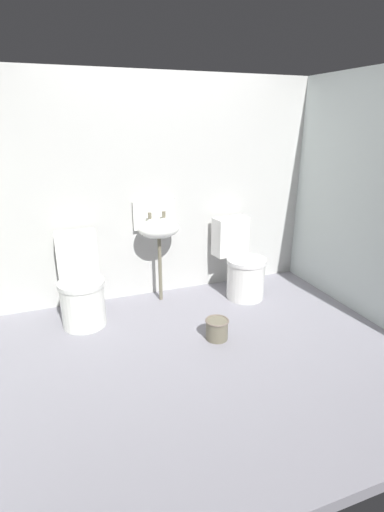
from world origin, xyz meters
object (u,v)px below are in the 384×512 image
Objects in this scene: toilet_left at (81,288)px; bucket at (217,329)px; toilet_right at (241,265)px; sink at (158,227)px.

bucket is at bearing 145.68° from toilet_left.
bucket is at bearing 42.43° from toilet_right.
sink reaches higher than toilet_right.
toilet_right is 0.79× the size of sink.
toilet_right is at bearing -12.93° from sink.
sink is at bearing -21.41° from toilet_right.
sink is 4.94× the size of bucket.
toilet_left is at bearing -166.38° from sink.
toilet_right is 3.89× the size of bucket.
toilet_left is 3.89× the size of bucket.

